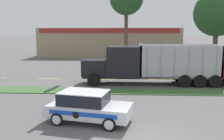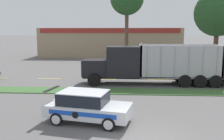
{
  "view_description": "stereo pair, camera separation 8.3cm",
  "coord_description": "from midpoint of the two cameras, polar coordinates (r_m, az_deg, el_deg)",
  "views": [
    {
      "loc": [
        -0.93,
        -9.73,
        4.55
      ],
      "look_at": [
        -1.9,
        8.19,
        1.79
      ],
      "focal_mm": 40.0,
      "sensor_mm": 36.0,
      "label": 1
    },
    {
      "loc": [
        -0.84,
        -9.72,
        4.55
      ],
      "look_at": [
        -1.9,
        8.19,
        1.79
      ],
      "focal_mm": 40.0,
      "sensor_mm": 36.0,
      "label": 2
    }
  ],
  "objects": [
    {
      "name": "centre_line_5",
      "position": [
        24.34,
        10.75,
        -2.19
      ],
      "size": [
        2.4,
        0.14,
        0.01
      ],
      "primitive_type": "cube",
      "color": "yellow",
      "rests_on": "ground_plane"
    },
    {
      "name": "grass_verge",
      "position": [
        19.24,
        5.68,
        -4.9
      ],
      "size": [
        120.0,
        2.02,
        0.06
      ],
      "primitive_type": "cube",
      "color": "#3D6633",
      "rests_on": "ground_plane"
    },
    {
      "name": "rally_car",
      "position": [
        12.84,
        -5.83,
        -8.22
      ],
      "size": [
        4.56,
        2.7,
        1.61
      ],
      "color": "silver",
      "rests_on": "ground_plane"
    },
    {
      "name": "store_building_backdrop",
      "position": [
        48.97,
        -0.39,
        6.46
      ],
      "size": [
        25.26,
        12.1,
        5.2
      ],
      "color": "#9E896B",
      "rests_on": "ground_plane"
    },
    {
      "name": "centre_line_6",
      "position": [
        25.63,
        22.81,
        -2.18
      ],
      "size": [
        2.4,
        0.14,
        0.01
      ],
      "primitive_type": "cube",
      "color": "yellow",
      "rests_on": "ground_plane"
    },
    {
      "name": "dump_truck_trail",
      "position": [
        21.95,
        5.62,
        1.15
      ],
      "size": [
        11.77,
        2.84,
        3.66
      ],
      "color": "black",
      "rests_on": "ground_plane"
    },
    {
      "name": "centre_line_3",
      "position": [
        25.27,
        -14.32,
        -1.9
      ],
      "size": [
        2.4,
        0.14,
        0.01
      ],
      "primitive_type": "cube",
      "color": "yellow",
      "rests_on": "ground_plane"
    },
    {
      "name": "tree_behind_right",
      "position": [
        33.82,
        22.87,
        12.81
      ],
      "size": [
        5.65,
        5.65,
        11.03
      ],
      "color": "brown",
      "rests_on": "ground_plane"
    },
    {
      "name": "centre_line_4",
      "position": [
        24.22,
        -2.03,
        -2.09
      ],
      "size": [
        2.4,
        0.14,
        0.01
      ],
      "primitive_type": "cube",
      "color": "yellow",
      "rests_on": "ground_plane"
    }
  ]
}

